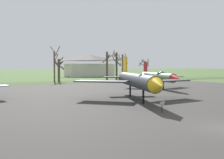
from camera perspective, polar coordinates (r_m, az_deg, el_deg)
asphalt_apron at (r=33.01m, az=-1.09°, el=-4.39°), size 79.41×58.22×0.05m
grass_verge_strip at (r=65.90m, az=-15.83°, el=-0.79°), size 139.41×12.00×0.06m
jet_fighter_front_left at (r=49.80m, az=9.85°, el=0.65°), size 12.53×16.06×4.99m
jet_fighter_rear_center at (r=32.29m, az=5.33°, el=-0.17°), size 14.23×17.04×5.49m
info_placard_rear_center at (r=24.31m, az=10.69°, el=-5.58°), size 0.60×0.30×1.06m
bare_tree_far_left at (r=71.40m, az=-12.21°, el=3.28°), size 2.73×2.73×9.47m
bare_tree_left_of_center at (r=71.25m, az=-11.30°, el=2.28°), size 3.08×3.15×6.57m
bare_tree_center at (r=75.87m, az=-1.08°, el=3.15°), size 2.37×1.93×8.20m
bare_tree_right_of_center at (r=77.96m, az=0.96°, el=3.20°), size 2.49×3.25×8.83m
bare_tree_far_right at (r=82.25m, az=2.29°, el=3.10°), size 3.29×3.33×8.03m
bare_tree_backdrop_extra at (r=82.30m, az=7.03°, el=2.50°), size 3.49×3.82×6.26m
visitor_building at (r=106.55m, az=-4.95°, el=3.00°), size 19.33×11.78×8.70m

